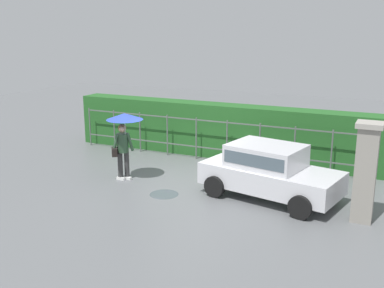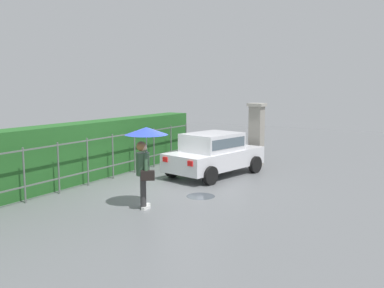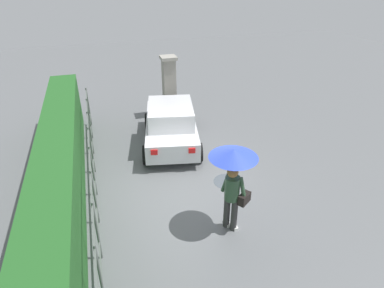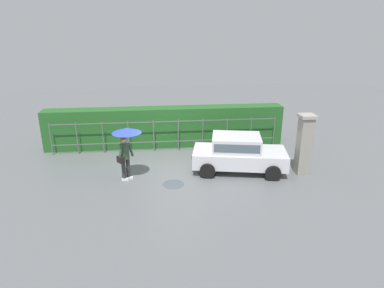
{
  "view_description": "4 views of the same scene",
  "coord_description": "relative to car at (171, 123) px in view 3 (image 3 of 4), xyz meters",
  "views": [
    {
      "loc": [
        5.66,
        -11.68,
        4.49
      ],
      "look_at": [
        0.28,
        -0.35,
        1.31
      ],
      "focal_mm": 42.52,
      "sensor_mm": 36.0,
      "label": 1
    },
    {
      "loc": [
        -10.33,
        -7.02,
        3.13
      ],
      "look_at": [
        0.62,
        -0.43,
        1.34
      ],
      "focal_mm": 39.81,
      "sensor_mm": 36.0,
      "label": 2
    },
    {
      "loc": [
        -7.48,
        2.05,
        5.58
      ],
      "look_at": [
        0.19,
        -0.24,
        1.19
      ],
      "focal_mm": 31.17,
      "sensor_mm": 36.0,
      "label": 3
    },
    {
      "loc": [
        -0.71,
        -12.5,
        5.61
      ],
      "look_at": [
        0.62,
        -0.22,
        1.23
      ],
      "focal_mm": 31.37,
      "sensor_mm": 36.0,
      "label": 4
    }
  ],
  "objects": [
    {
      "name": "car",
      "position": [
        0.0,
        0.0,
        0.0
      ],
      "size": [
        3.96,
        2.43,
        1.48
      ],
      "rotation": [
        0.0,
        0.0,
        -0.2
      ],
      "color": "silver",
      "rests_on": "ground"
    },
    {
      "name": "gate_pillar",
      "position": [
        2.48,
        -0.54,
        0.44
      ],
      "size": [
        0.6,
        0.6,
        2.42
      ],
      "color": "gray",
      "rests_on": "ground"
    },
    {
      "name": "puddle_near",
      "position": [
        -2.68,
        -1.02,
        -0.8
      ],
      "size": [
        0.81,
        0.81,
        0.0
      ],
      "primitive_type": "cylinder",
      "color": "#4C545B",
      "rests_on": "ground"
    },
    {
      "name": "ground_plane",
      "position": [
        -2.5,
        0.18,
        -0.8
      ],
      "size": [
        40.0,
        40.0,
        0.0
      ],
      "primitive_type": "plane",
      "color": "slate"
    },
    {
      "name": "hedge_row",
      "position": [
        -2.8,
        3.37,
        0.15
      ],
      "size": [
        11.42,
        0.9,
        1.9
      ],
      "primitive_type": "cube",
      "color": "#235B23",
      "rests_on": "ground"
    },
    {
      "name": "fence_section",
      "position": [
        -2.8,
        2.62,
        0.02
      ],
      "size": [
        10.47,
        0.05,
        1.5
      ],
      "color": "#59605B",
      "rests_on": "ground"
    },
    {
      "name": "pedestrian",
      "position": [
        -4.38,
        -0.39,
        0.77
      ],
      "size": [
        1.09,
        1.09,
        2.07
      ],
      "rotation": [
        0.0,
        0.0,
        -0.93
      ],
      "color": "#333333",
      "rests_on": "ground"
    }
  ]
}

